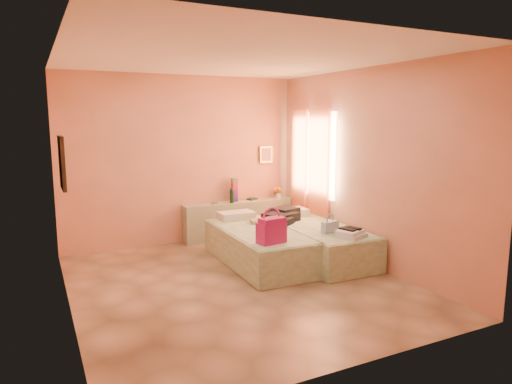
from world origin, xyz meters
TOP-DOWN VIEW (x-y plane):
  - ground at (0.00, 0.00)m, footprint 4.50×4.50m
  - room_walls at (0.21, 0.57)m, footprint 4.02×4.51m
  - headboard_ledge at (0.98, 2.10)m, footprint 2.05×0.30m
  - bed_left at (0.60, 0.62)m, footprint 0.95×2.02m
  - bed_right at (1.50, 0.46)m, footprint 0.95×2.02m
  - water_bottle at (0.78, 2.02)m, footprint 0.07×0.07m
  - rainbow_box at (0.89, 2.13)m, footprint 0.09×0.09m
  - small_dish at (0.49, 2.10)m, footprint 0.11×0.11m
  - green_book at (1.24, 2.15)m, footprint 0.20×0.18m
  - flower_vase at (1.74, 2.08)m, footprint 0.23×0.23m
  - magenta_handbag at (0.44, -0.07)m, footprint 0.39×0.26m
  - khaki_garment at (0.84, 1.01)m, footprint 0.39×0.35m
  - clothes_pile at (1.22, 0.98)m, footprint 0.74×0.74m
  - blue_handbag at (1.44, 0.05)m, footprint 0.26×0.13m
  - towel_stack at (1.55, -0.31)m, footprint 0.43×0.40m
  - sandal_pair at (1.55, -0.28)m, footprint 0.23×0.27m

SIDE VIEW (x-z plane):
  - ground at x=0.00m, z-range 0.00..0.00m
  - bed_left at x=0.60m, z-range 0.00..0.50m
  - bed_right at x=1.50m, z-range 0.00..0.50m
  - headboard_ledge at x=0.98m, z-range 0.00..0.65m
  - khaki_garment at x=0.84m, z-range 0.50..0.56m
  - towel_stack at x=1.55m, z-range 0.50..0.60m
  - blue_handbag at x=1.44m, z-range 0.50..0.66m
  - clothes_pile at x=1.22m, z-range 0.50..0.67m
  - sandal_pair at x=1.55m, z-range 0.60..0.62m
  - small_dish at x=0.49m, z-range 0.65..0.68m
  - green_book at x=1.24m, z-range 0.65..0.68m
  - magenta_handbag at x=0.44m, z-range 0.50..0.84m
  - flower_vase at x=1.74m, z-range 0.65..0.90m
  - water_bottle at x=0.78m, z-range 0.65..0.90m
  - rainbow_box at x=0.89m, z-range 0.65..1.06m
  - room_walls at x=0.21m, z-range 0.38..3.19m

